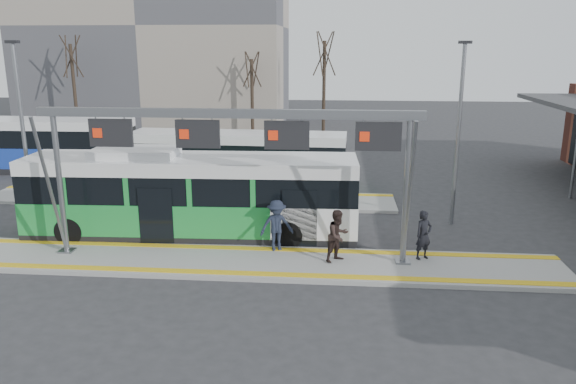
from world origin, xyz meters
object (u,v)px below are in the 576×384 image
at_px(gantry, 232,141).
at_px(passenger_c, 277,225).
at_px(hero_bus, 191,197).
at_px(passenger_b, 338,236).
at_px(passenger_a, 424,235).

distance_m(gantry, passenger_c, 3.60).
bearing_deg(hero_bus, passenger_b, -25.78).
distance_m(gantry, hero_bus, 4.28).
height_order(gantry, passenger_b, gantry).
bearing_deg(passenger_a, hero_bus, 137.35).
xyz_separation_m(hero_bus, passenger_c, (3.57, -1.69, -0.53)).
distance_m(passenger_a, passenger_c, 5.18).
height_order(gantry, passenger_a, gantry).
bearing_deg(hero_bus, passenger_a, -15.35).
bearing_deg(passenger_c, hero_bus, 136.11).
bearing_deg(gantry, passenger_b, -0.22).
bearing_deg(passenger_a, passenger_b, 159.78).
xyz_separation_m(passenger_b, passenger_c, (-2.21, 0.86, 0.03)).
bearing_deg(gantry, hero_bus, 130.44).
bearing_deg(passenger_b, passenger_c, 114.29).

